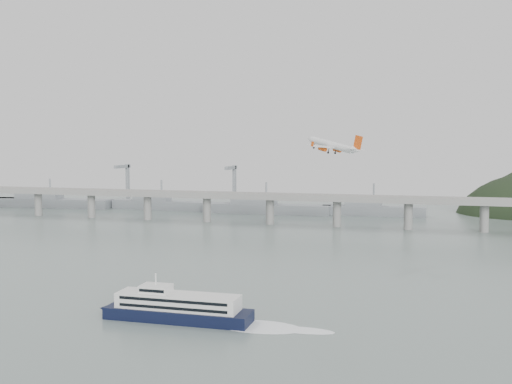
% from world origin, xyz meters
% --- Properties ---
extents(ground, '(900.00, 900.00, 0.00)m').
position_xyz_m(ground, '(0.00, 0.00, 0.00)').
color(ground, slate).
rests_on(ground, ground).
extents(bridge, '(800.00, 22.00, 23.90)m').
position_xyz_m(bridge, '(-1.15, 200.00, 17.65)').
color(bridge, gray).
rests_on(bridge, ground).
extents(distant_fleet, '(453.00, 60.90, 40.00)m').
position_xyz_m(distant_fleet, '(-155.36, 265.08, 6.22)').
color(distant_fleet, slate).
rests_on(distant_fleet, ground).
extents(ferry, '(83.39, 14.85, 15.75)m').
position_xyz_m(ferry, '(0.59, -44.73, 4.27)').
color(ferry, black).
rests_on(ferry, ground).
extents(airliner, '(34.26, 32.29, 10.53)m').
position_xyz_m(airliner, '(34.07, 81.96, 58.94)').
color(airliner, silver).
rests_on(airliner, ground).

